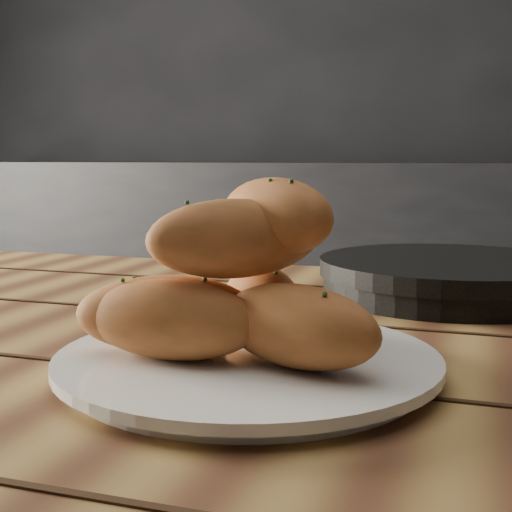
{
  "coord_description": "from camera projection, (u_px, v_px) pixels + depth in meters",
  "views": [
    {
      "loc": [
        0.74,
        -0.9,
        0.91
      ],
      "look_at": [
        0.57,
        -0.39,
        0.84
      ],
      "focal_mm": 50.0,
      "sensor_mm": 36.0,
      "label": 1
    }
  ],
  "objects": [
    {
      "name": "plate",
      "position": [
        248.0,
        364.0,
        0.54
      ],
      "size": [
        0.29,
        0.29,
        0.02
      ],
      "color": "white",
      "rests_on": "table"
    },
    {
      "name": "counter",
      "position": [
        286.0,
        280.0,
        2.74
      ],
      "size": [
        2.8,
        0.6,
        0.9
      ],
      "primitive_type": "cube",
      "color": "black",
      "rests_on": "ground"
    },
    {
      "name": "table",
      "position": [
        286.0,
        449.0,
        0.64
      ],
      "size": [
        1.51,
        0.94,
        0.75
      ],
      "color": "olive",
      "rests_on": "ground"
    },
    {
      "name": "bread_rolls",
      "position": [
        233.0,
        287.0,
        0.54
      ],
      "size": [
        0.25,
        0.2,
        0.13
      ],
      "color": "#C36436",
      "rests_on": "plate"
    },
    {
      "name": "back_wall",
      "position": [
        308.0,
        51.0,
        2.9
      ],
      "size": [
        4.0,
        0.04,
        2.7
      ],
      "primitive_type": "cube",
      "color": "black",
      "rests_on": "ground"
    },
    {
      "name": "skillet",
      "position": [
        451.0,
        277.0,
        0.86
      ],
      "size": [
        0.44,
        0.31,
        0.05
      ],
      "color": "black",
      "rests_on": "table"
    }
  ]
}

